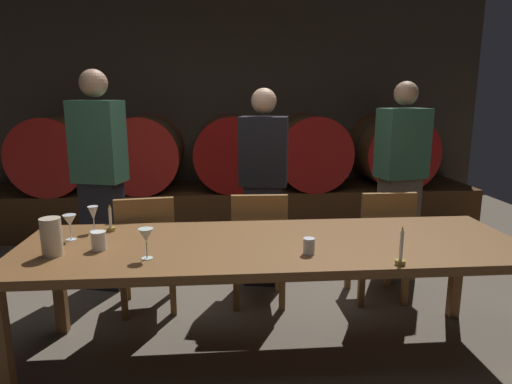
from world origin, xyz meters
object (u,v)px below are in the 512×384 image
Objects in this scene: guest_right at (400,182)px; cup_right at (309,246)px; wine_barrel_far_left at (59,153)px; wine_glass_left at (70,221)px; wine_barrel_far_right at (390,150)px; cup_left at (99,241)px; wine_barrel_right at (308,151)px; wine_barrel_center at (231,152)px; guest_center at (264,187)px; candle_right at (401,254)px; wine_glass_center at (93,214)px; chair_left at (147,248)px; pitcher at (51,237)px; guest_left at (101,180)px; dining_table at (272,252)px; wine_glass_right at (146,236)px; candle_left at (111,224)px; chair_center at (259,243)px; chair_right at (381,240)px; wine_barrel_left at (145,153)px.

guest_right is 19.02× the size of cup_right.
wine_barrel_far_left is 5.96× the size of wine_glass_left.
wine_barrel_far_right reaches higher than cup_left.
wine_glass_left is (-1.93, -2.58, -0.08)m from wine_barrel_right.
guest_center is (0.22, -1.60, -0.09)m from wine_barrel_center.
wine_glass_center is at bearing 157.37° from candle_right.
pitcher is (-0.36, -0.78, 0.35)m from chair_left.
guest_left is at bearing 136.32° from cup_right.
cup_left reaches higher than dining_table.
wine_glass_right is at bearing -10.62° from pitcher.
guest_left is at bearing 93.91° from wine_glass_left.
wine_glass_right is (0.15, -0.87, 0.37)m from chair_left.
wine_barrel_right is at bearing 54.46° from candle_left.
guest_left reaches higher than wine_barrel_far_right.
chair_left is 5.41× the size of wine_glass_center.
pitcher is at bearing 37.12° from chair_center.
cup_left is at bearing -134.28° from wine_barrel_far_right.
chair_center is 1.47m from pitcher.
guest_center reaches higher than wine_barrel_right.
cup_right is at bearing -23.82° from candle_left.
wine_barrel_far_left and wine_barrel_center have the same top height.
wine_barrel_far_left reaches higher than pitcher.
pitcher reaches higher than chair_left.
guest_center is (-0.69, -1.60, -0.09)m from wine_barrel_right.
guest_right is at bearing 68.16° from candle_right.
wine_glass_right is at bearing 91.99° from chair_left.
wine_barrel_center is 1.89m from wine_barrel_far_right.
dining_table is 1.03m from candle_left.
chair_left is at bearing 0.35° from chair_right.
guest_center reaches higher than chair_left.
chair_right is at bearing 21.59° from cup_left.
guest_left reaches higher than wine_barrel_center.
wine_glass_right is (-0.53, -2.93, -0.07)m from wine_barrel_center.
wine_barrel_far_left is at bearing 180.00° from wine_barrel_right.
wine_glass_center is at bearing -110.90° from wine_barrel_center.
wine_barrel_left reaches higher than wine_glass_center.
guest_right is (1.20, 1.08, 0.18)m from dining_table.
wine_barrel_right is 8.77× the size of cup_left.
dining_table is at bearing 5.64° from pitcher.
cup_left is (-1.03, -1.17, -0.04)m from guest_center.
wine_barrel_far_left is at bearing -34.74° from chair_right.
guest_left is at bearing 10.63° from guest_center.
guest_right is (0.45, -1.63, -0.07)m from wine_barrel_right.
dining_table is 0.97m from cup_left.
cup_left is at bearing 15.52° from guest_right.
guest_left reaches higher than chair_right.
cup_left is (-0.97, -0.05, 0.11)m from dining_table.
candle_left is at bearing 63.26° from pitcher.
candle_left is (-0.98, 0.30, 0.10)m from dining_table.
wine_barrel_far_right is at bearing 0.00° from wine_barrel_center.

